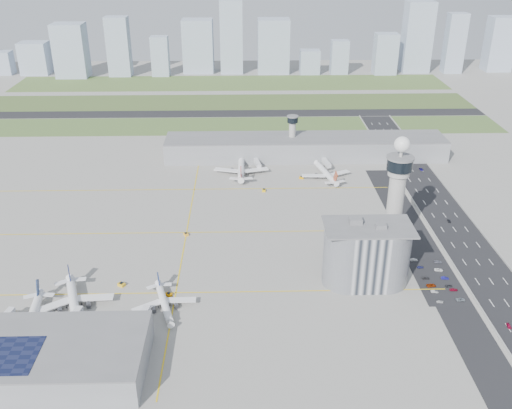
{
  "coord_description": "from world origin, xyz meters",
  "views": [
    {
      "loc": [
        -7.02,
        -257.52,
        157.28
      ],
      "look_at": [
        0.0,
        35.0,
        15.0
      ],
      "focal_mm": 40.0,
      "sensor_mm": 36.0,
      "label": 1
    }
  ],
  "objects_px": {
    "admin_building": "(366,254)",
    "car_lot_0": "(440,302)",
    "car_lot_9": "(445,278)",
    "car_lot_1": "(435,291)",
    "car_lot_6": "(461,300)",
    "airplane_near_b": "(73,298)",
    "jet_bridge_near_1": "(67,331)",
    "secondary_tower": "(292,133)",
    "car_lot_7": "(454,290)",
    "car_hw_1": "(449,221)",
    "control_tower": "(397,191)",
    "car_lot_8": "(449,286)",
    "car_lot_2": "(431,285)",
    "tug_4": "(264,190)",
    "airplane_far_b": "(326,169)",
    "tug_3": "(186,234)",
    "car_hw_4": "(385,141)",
    "car_lot_10": "(439,270)",
    "airplane_near_c": "(164,300)",
    "car_lot_11": "(438,262)",
    "tug_5": "(301,177)",
    "airplane_near_a": "(30,314)",
    "tug_1": "(121,284)",
    "jet_bridge_far_0": "(256,162)",
    "car_hw_2": "(421,169)",
    "jet_bridge_near_2": "(137,330)",
    "car_hw_0": "(509,326)",
    "car_lot_4": "(420,267)",
    "tug_0": "(12,313)",
    "car_lot_5": "(414,260)",
    "jet_bridge_far_1": "(323,161)",
    "airplane_far_a": "(241,165)",
    "tug_2": "(169,294)"
  },
  "relations": [
    {
      "from": "car_lot_6",
      "to": "car_lot_1",
      "type": "bearing_deg",
      "value": 57.21
    },
    {
      "from": "control_tower",
      "to": "car_lot_8",
      "type": "distance_m",
      "value": 53.9
    },
    {
      "from": "jet_bridge_near_2",
      "to": "tug_0",
      "type": "xyz_separation_m",
      "value": [
        -58.86,
        15.43,
        -1.87
      ]
    },
    {
      "from": "admin_building",
      "to": "tug_5",
      "type": "bearing_deg",
      "value": 98.25
    },
    {
      "from": "car_lot_2",
      "to": "tug_4",
      "type": "bearing_deg",
      "value": 25.66
    },
    {
      "from": "tug_0",
      "to": "car_lot_1",
      "type": "xyz_separation_m",
      "value": [
        195.81,
        12.88,
        -0.4
      ]
    },
    {
      "from": "secondary_tower",
      "to": "car_lot_6",
      "type": "bearing_deg",
      "value": -71.3
    },
    {
      "from": "car_hw_2",
      "to": "control_tower",
      "type": "bearing_deg",
      "value": -118.92
    },
    {
      "from": "airplane_near_b",
      "to": "airplane_far_b",
      "type": "relative_size",
      "value": 1.04
    },
    {
      "from": "tug_4",
      "to": "car_lot_9",
      "type": "relative_size",
      "value": 0.81
    },
    {
      "from": "car_lot_4",
      "to": "car_lot_5",
      "type": "bearing_deg",
      "value": 4.93
    },
    {
      "from": "jet_bridge_far_1",
      "to": "tug_3",
      "type": "relative_size",
      "value": 4.6
    },
    {
      "from": "car_lot_0",
      "to": "car_lot_11",
      "type": "bearing_deg",
      "value": -13.87
    },
    {
      "from": "car_lot_0",
      "to": "car_lot_1",
      "type": "distance_m",
      "value": 8.19
    },
    {
      "from": "car_lot_6",
      "to": "car_hw_4",
      "type": "bearing_deg",
      "value": -2.8
    },
    {
      "from": "admin_building",
      "to": "car_lot_9",
      "type": "relative_size",
      "value": 10.87
    },
    {
      "from": "control_tower",
      "to": "airplane_far_b",
      "type": "bearing_deg",
      "value": 102.06
    },
    {
      "from": "admin_building",
      "to": "jet_bridge_far_1",
      "type": "relative_size",
      "value": 3.0
    },
    {
      "from": "tug_1",
      "to": "car_lot_11",
      "type": "bearing_deg",
      "value": -51.88
    },
    {
      "from": "car_lot_8",
      "to": "car_lot_4",
      "type": "bearing_deg",
      "value": 19.21
    },
    {
      "from": "admin_building",
      "to": "car_lot_0",
      "type": "xyz_separation_m",
      "value": [
        31.99,
        -18.9,
        -14.76
      ]
    },
    {
      "from": "airplane_far_b",
      "to": "car_lot_6",
      "type": "height_order",
      "value": "airplane_far_b"
    },
    {
      "from": "admin_building",
      "to": "car_hw_1",
      "type": "xyz_separation_m",
      "value": [
        62.89,
        61.52,
        -14.73
      ]
    },
    {
      "from": "jet_bridge_near_2",
      "to": "car_hw_0",
      "type": "xyz_separation_m",
      "value": [
        161.46,
        1.59,
        -2.23
      ]
    },
    {
      "from": "tug_5",
      "to": "car_hw_4",
      "type": "distance_m",
      "value": 106.32
    },
    {
      "from": "airplane_near_a",
      "to": "car_lot_10",
      "type": "bearing_deg",
      "value": 94.8
    },
    {
      "from": "secondary_tower",
      "to": "car_lot_7",
      "type": "xyz_separation_m",
      "value": [
        63.64,
        -181.34,
        -18.23
      ]
    },
    {
      "from": "tug_1",
      "to": "car_hw_1",
      "type": "relative_size",
      "value": 0.98
    },
    {
      "from": "tug_1",
      "to": "car_lot_6",
      "type": "xyz_separation_m",
      "value": [
        161.18,
        -16.07,
        -0.4
      ]
    },
    {
      "from": "jet_bridge_far_0",
      "to": "car_lot_1",
      "type": "bearing_deg",
      "value": 16.45
    },
    {
      "from": "jet_bridge_near_2",
      "to": "car_lot_11",
      "type": "xyz_separation_m",
      "value": [
        146.96,
        54.97,
        -2.26
      ]
    },
    {
      "from": "control_tower",
      "to": "car_lot_8",
      "type": "relative_size",
      "value": 18.81
    },
    {
      "from": "jet_bridge_near_1",
      "to": "car_hw_2",
      "type": "relative_size",
      "value": 3.24
    },
    {
      "from": "car_lot_8",
      "to": "car_lot_11",
      "type": "relative_size",
      "value": 0.84
    },
    {
      "from": "airplane_far_b",
      "to": "jet_bridge_near_1",
      "type": "xyz_separation_m",
      "value": [
        -133.47,
        -169.76,
        -2.99
      ]
    },
    {
      "from": "airplane_far_b",
      "to": "car_lot_9",
      "type": "relative_size",
      "value": 10.79
    },
    {
      "from": "airplane_near_c",
      "to": "airplane_far_b",
      "type": "relative_size",
      "value": 0.85
    },
    {
      "from": "tug_4",
      "to": "car_lot_1",
      "type": "xyz_separation_m",
      "value": [
        77.54,
        -118.55,
        -0.33
      ]
    },
    {
      "from": "control_tower",
      "to": "car_hw_4",
      "type": "relative_size",
      "value": 17.71
    },
    {
      "from": "airplane_near_b",
      "to": "jet_bridge_near_1",
      "type": "xyz_separation_m",
      "value": [
        2.1,
        -19.36,
        -3.19
      ]
    },
    {
      "from": "jet_bridge_far_0",
      "to": "airplane_far_a",
      "type": "bearing_deg",
      "value": -46.23
    },
    {
      "from": "jet_bridge_near_2",
      "to": "tug_0",
      "type": "bearing_deg",
      "value": 85.31
    },
    {
      "from": "airplane_near_b",
      "to": "airplane_near_a",
      "type": "bearing_deg",
      "value": -73.04
    },
    {
      "from": "car_lot_0",
      "to": "car_lot_9",
      "type": "xyz_separation_m",
      "value": [
        8.68,
        19.63,
        0.09
      ]
    },
    {
      "from": "car_lot_2",
      "to": "tug_3",
      "type": "bearing_deg",
      "value": 57.69
    },
    {
      "from": "car_lot_1",
      "to": "car_lot_6",
      "type": "distance_m",
      "value": 12.28
    },
    {
      "from": "airplane_near_c",
      "to": "car_hw_2",
      "type": "bearing_deg",
      "value": 117.92
    },
    {
      "from": "tug_4",
      "to": "car_lot_10",
      "type": "xyz_separation_m",
      "value": [
        85.51,
        -99.54,
        -0.31
      ]
    },
    {
      "from": "airplane_far_a",
      "to": "tug_2",
      "type": "xyz_separation_m",
      "value": [
        -34.5,
        -149.94,
        -5.56
      ]
    },
    {
      "from": "jet_bridge_near_1",
      "to": "tug_3",
      "type": "relative_size",
      "value": 4.6
    }
  ]
}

